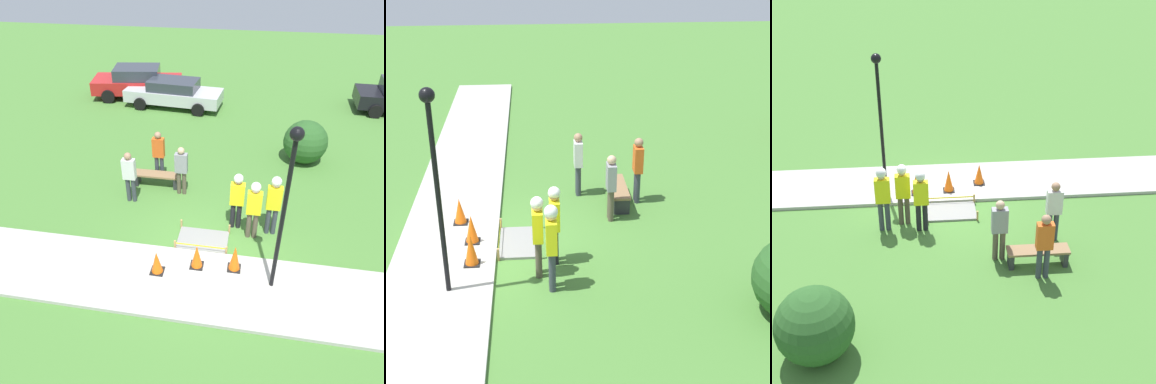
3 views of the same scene
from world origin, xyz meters
TOP-DOWN VIEW (x-y plane):
  - ground_plane at (0.00, 0.00)m, footprint 60.00×60.00m
  - sidewalk at (0.00, -1.14)m, footprint 28.00×2.27m
  - wet_concrete_patch at (-0.26, 0.51)m, footprint 1.46×0.97m
  - traffic_cone_near_patch at (-1.22, -0.93)m, footprint 0.34×0.34m
  - traffic_cone_far_patch at (-0.26, -0.56)m, footprint 0.34×0.34m
  - traffic_cone_sidewalk_edge at (0.69, -0.50)m, footprint 0.34×0.34m
  - park_bench at (-2.25, 3.09)m, footprint 1.55×0.44m
  - worker_supervisor at (0.58, 1.31)m, footprint 0.40×0.26m
  - worker_assistant at (1.59, 1.20)m, footprint 0.40×0.27m
  - worker_trainee at (1.06, 0.94)m, footprint 0.40×0.26m
  - bystander_in_orange_shirt at (-2.26, 3.59)m, footprint 0.40×0.23m
  - bystander_in_gray_shirt at (-2.82, 2.08)m, footprint 0.40×0.23m
  - bystander_in_white_shirt at (-1.31, 2.77)m, footprint 0.40×0.22m
  - lamppost_near at (1.63, -0.88)m, footprint 0.28×0.28m
  - parked_car_silver at (-3.20, 10.37)m, footprint 4.89×2.28m
  - parked_car_red at (-5.38, 11.45)m, footprint 4.85×2.69m
  - shrub_rounded_near at (2.82, 5.70)m, footprint 1.62×1.62m

SIDE VIEW (x-z plane):
  - ground_plane at x=0.00m, z-range 0.00..0.00m
  - wet_concrete_patch at x=-0.26m, z-range -0.12..0.19m
  - sidewalk at x=0.00m, z-range 0.00..0.10m
  - park_bench at x=-2.25m, z-range 0.09..0.56m
  - traffic_cone_near_patch at x=-1.22m, z-range 0.10..0.74m
  - traffic_cone_far_patch at x=-0.26m, z-range 0.10..0.78m
  - traffic_cone_sidewalk_edge at x=0.69m, z-range 0.10..0.84m
  - parked_car_silver at x=-3.20m, z-range 0.03..1.39m
  - shrub_rounded_near at x=2.82m, z-range 0.00..1.62m
  - parked_car_red at x=-5.38m, z-range 0.03..1.60m
  - bystander_in_white_shirt at x=-1.31m, z-range 0.11..1.83m
  - bystander_in_gray_shirt at x=-2.82m, z-range 0.12..1.87m
  - bystander_in_orange_shirt at x=-2.26m, z-range 0.12..1.91m
  - worker_supervisor at x=0.58m, z-range 0.18..2.00m
  - worker_trainee at x=1.06m, z-range 0.19..2.02m
  - worker_assistant at x=1.59m, z-range 0.20..2.11m
  - lamppost_near at x=1.63m, z-range 0.72..4.88m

